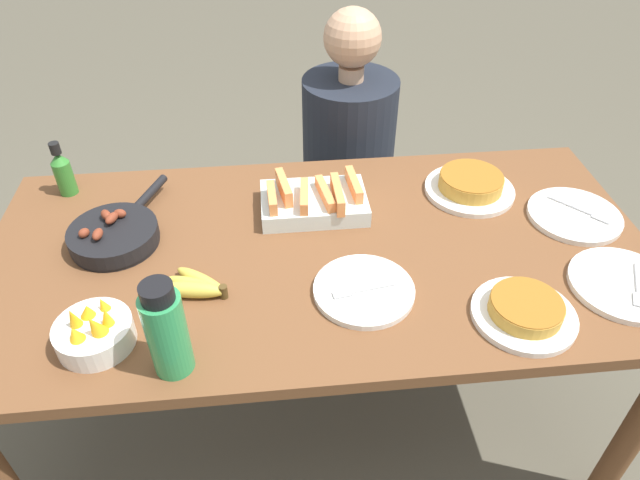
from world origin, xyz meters
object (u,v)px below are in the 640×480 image
skillet (115,234)px  hot_sauce_bottle (63,172)px  frittata_plate_side (525,311)px  water_bottle (166,330)px  fruit_bowl_mango (94,332)px  banana_bunch (196,286)px  frittata_plate_center (470,185)px  person_figure (347,189)px  melon_tray (313,201)px  empty_plate_far_left (364,290)px  empty_plate_far_right (624,285)px  empty_plate_near_front (574,215)px

skillet → hot_sauce_bottle: bearing=58.4°
frittata_plate_side → water_bottle: size_ratio=1.02×
skillet → frittata_plate_side: bearing=-88.0°
fruit_bowl_mango → hot_sauce_bottle: bearing=108.1°
banana_bunch → water_bottle: bearing=-98.5°
frittata_plate_center → person_figure: bearing=121.8°
skillet → banana_bunch: bearing=-110.1°
melon_tray → water_bottle: bearing=-123.7°
frittata_plate_center → person_figure: (-0.29, 0.47, -0.32)m
empty_plate_far_left → water_bottle: bearing=-158.2°
person_figure → melon_tray: bearing=-109.0°
banana_bunch → fruit_bowl_mango: size_ratio=1.06×
frittata_plate_center → fruit_bowl_mango: (-0.99, -0.48, 0.01)m
banana_bunch → water_bottle: (-0.03, -0.22, 0.09)m
empty_plate_far_right → banana_bunch: bearing=175.0°
empty_plate_near_front → person_figure: size_ratio=0.22×
frittata_plate_center → melon_tray: bearing=-174.8°
empty_plate_near_front → water_bottle: (-1.07, -0.41, 0.10)m
hot_sauce_bottle → frittata_plate_center: bearing=-5.8°
skillet → water_bottle: 0.48m
melon_tray → skillet: melon_tray is taller
frittata_plate_side → empty_plate_near_front: bearing=51.0°
skillet → water_bottle: size_ratio=1.57×
frittata_plate_side → empty_plate_near_front: frittata_plate_side is taller
skillet → empty_plate_far_left: skillet is taller
frittata_plate_center → empty_plate_near_front: bearing=-30.7°
empty_plate_far_left → empty_plate_far_right: same height
banana_bunch → frittata_plate_center: size_ratio=0.68×
water_bottle → empty_plate_far_left: bearing=21.8°
empty_plate_near_front → skillet: bearing=179.0°
melon_tray → fruit_bowl_mango: size_ratio=1.76×
frittata_plate_center → water_bottle: 0.99m
banana_bunch → hot_sauce_bottle: (-0.41, 0.46, 0.05)m
frittata_plate_side → hot_sauce_bottle: bearing=151.8°
banana_bunch → frittata_plate_side: (0.76, -0.16, 0.00)m
person_figure → frittata_plate_side: bearing=-74.8°
empty_plate_far_left → skillet: bearing=157.9°
skillet → water_bottle: water_bottle is taller
fruit_bowl_mango → person_figure: 1.23m
empty_plate_near_front → water_bottle: bearing=-159.2°
melon_tray → person_figure: (0.18, 0.52, -0.33)m
hot_sauce_bottle → banana_bunch: bearing=-48.7°
skillet → person_figure: bearing=-27.0°
skillet → frittata_plate_center: bearing=-59.8°
frittata_plate_side → water_bottle: 0.80m
empty_plate_far_right → person_figure: 1.10m
fruit_bowl_mango → water_bottle: bearing=-24.4°
water_bottle → hot_sauce_bottle: (-0.37, 0.68, -0.04)m
empty_plate_near_front → hot_sauce_bottle: 1.47m
skillet → water_bottle: (0.19, -0.43, 0.08)m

